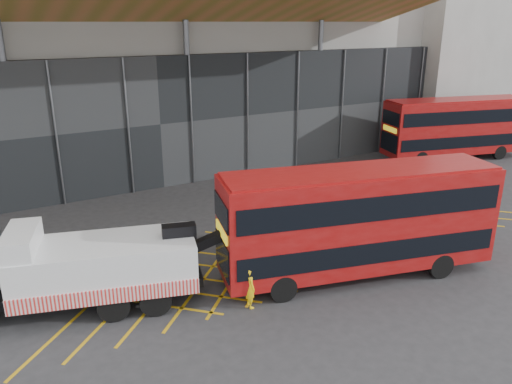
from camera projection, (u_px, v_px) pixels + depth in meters
ground_plane at (213, 266)px, 21.26m from camera, size 120.00×120.00×0.00m
road_markings at (305, 243)px, 23.54m from camera, size 26.36×7.16×0.01m
construction_building at (119, 36)px, 34.31m from camera, size 55.00×23.97×18.00m
east_building at (447, 20)px, 46.32m from camera, size 15.00×12.00×20.00m
recovery_truck at (50, 266)px, 17.41m from camera, size 11.08×5.26×3.88m
bus_towed at (359, 218)px, 19.77m from camera, size 11.36×5.26×4.51m
bus_second at (456, 126)px, 37.25m from camera, size 11.38×5.31×4.52m
worker at (250, 287)px, 18.02m from camera, size 0.45×0.62×1.59m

